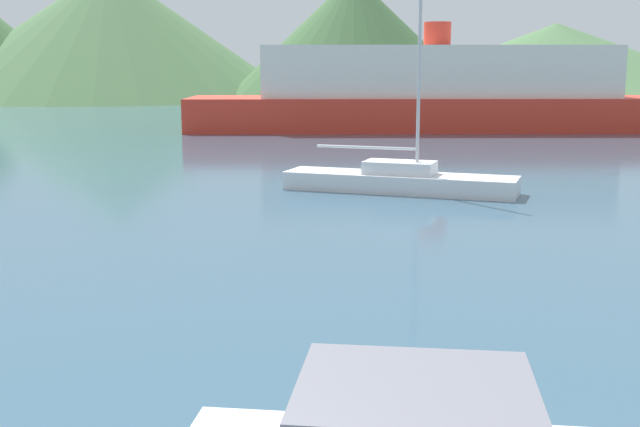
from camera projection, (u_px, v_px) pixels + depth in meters
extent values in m
cube|color=silver|center=(400.00, 183.00, 28.53)|extent=(8.45, 4.29, 0.65)
cube|color=silver|center=(400.00, 168.00, 28.43)|extent=(2.76, 2.00, 0.45)
cylinder|color=#BCBCC1|center=(419.00, 76.00, 27.64)|extent=(0.12, 0.12, 6.87)
cylinder|color=#BCBCC1|center=(366.00, 147.00, 28.72)|extent=(3.58, 1.22, 0.10)
cube|color=red|center=(435.00, 113.00, 55.94)|extent=(34.54, 8.96, 2.27)
cube|color=silver|center=(436.00, 72.00, 55.41)|extent=(24.23, 7.39, 3.49)
cylinder|color=red|center=(437.00, 34.00, 54.95)|extent=(1.87, 1.87, 1.60)
cone|color=#476B42|center=(111.00, 33.00, 110.94)|extent=(52.08, 52.08, 17.82)
cone|color=#3D6038|center=(353.00, 38.00, 102.03)|extent=(33.82, 33.82, 15.76)
cone|color=#476B42|center=(555.00, 61.00, 109.29)|extent=(55.09, 55.09, 10.08)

